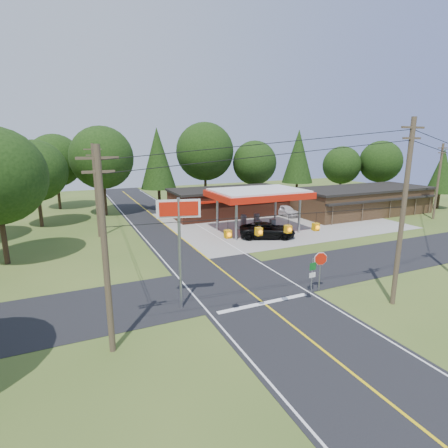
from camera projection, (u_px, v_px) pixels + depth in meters
name	position (u px, v px, depth m)	size (l,w,h in m)	color
ground	(239.00, 283.00, 25.55)	(120.00, 120.00, 0.00)	#3B561E
main_highway	(239.00, 283.00, 25.55)	(8.00, 120.00, 0.02)	black
cross_road	(239.00, 283.00, 25.55)	(70.00, 7.00, 0.02)	black
lane_center_yellow	(239.00, 283.00, 25.55)	(0.15, 110.00, 0.00)	yellow
gas_canopy	(258.00, 195.00, 39.74)	(10.60, 7.40, 4.88)	gray
convenience_store	(229.00, 202.00, 49.53)	(16.40, 7.55, 3.80)	#582819
strip_building	(362.00, 200.00, 50.56)	(20.40, 8.75, 3.80)	#392617
utility_pole_near_right	(403.00, 212.00, 21.02)	(1.80, 0.30, 11.50)	#473828
utility_pole_near_left	(105.00, 250.00, 16.12)	(1.80, 0.30, 10.00)	#473828
utility_pole_far_left	(96.00, 190.00, 37.12)	(1.80, 0.30, 10.00)	#473828
utility_pole_far_right	(438.00, 180.00, 46.05)	(1.80, 0.30, 10.00)	#473828
utility_pole_north	(97.00, 179.00, 52.90)	(0.30, 0.30, 9.50)	#473828
overhead_beacons	(274.00, 217.00, 18.42)	(17.04, 2.04, 1.03)	black
treeline_backdrop	(162.00, 163.00, 45.48)	(70.27, 51.59, 13.30)	#332316
suv_car	(267.00, 230.00, 37.66)	(5.96, 5.96, 1.66)	black
sedan_car	(286.00, 210.00, 49.13)	(4.47, 4.47, 1.52)	white
big_stop_sign	(179.00, 228.00, 20.59)	(2.52, 0.69, 6.94)	gray
octagonal_stop_sign	(321.00, 262.00, 23.82)	(0.94, 0.31, 2.82)	gray
route_sign_post	(312.00, 272.00, 23.62)	(0.51, 0.09, 2.50)	gray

